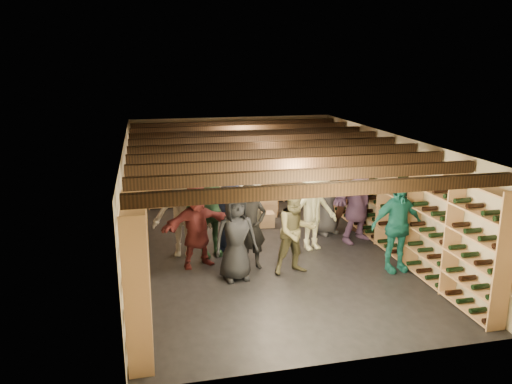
{
  "coord_description": "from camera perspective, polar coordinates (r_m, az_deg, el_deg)",
  "views": [
    {
      "loc": [
        -2.37,
        -9.45,
        3.9
      ],
      "look_at": [
        -0.19,
        0.2,
        1.28
      ],
      "focal_mm": 35.0,
      "sensor_mm": 36.0,
      "label": 1
    }
  ],
  "objects": [
    {
      "name": "person_7",
      "position": [
        10.89,
        -0.7,
        -1.29
      ],
      "size": [
        0.68,
        0.49,
        1.75
      ],
      "primitive_type": "imported",
      "rotation": [
        0.0,
        0.0,
        0.12
      ],
      "color": "gray",
      "rests_on": "ground"
    },
    {
      "name": "person_11",
      "position": [
        11.13,
        11.59,
        -0.83
      ],
      "size": [
        1.84,
        1.22,
        1.9
      ],
      "primitive_type": "imported",
      "rotation": [
        0.0,
        0.0,
        0.41
      ],
      "color": "slate",
      "rests_on": "ground"
    },
    {
      "name": "person_10",
      "position": [
        10.11,
        -5.42,
        -2.33
      ],
      "size": [
        1.16,
        0.69,
        1.85
      ],
      "primitive_type": "imported",
      "rotation": [
        0.0,
        0.0,
        0.23
      ],
      "color": "#24482C",
      "rests_on": "ground"
    },
    {
      "name": "person_0",
      "position": [
        9.04,
        -2.33,
        -5.17
      ],
      "size": [
        0.85,
        0.6,
        1.62
      ],
      "primitive_type": "imported",
      "rotation": [
        0.0,
        0.0,
        0.11
      ],
      "color": "black",
      "rests_on": "ground"
    },
    {
      "name": "crate_stack_left",
      "position": [
        12.88,
        1.42,
        -1.61
      ],
      "size": [
        0.58,
        0.47,
        0.51
      ],
      "rotation": [
        0.0,
        0.0,
        -0.31
      ],
      "color": "tan",
      "rests_on": "ground"
    },
    {
      "name": "person_3",
      "position": [
        10.51,
        6.6,
        -2.05
      ],
      "size": [
        1.24,
        0.89,
        1.73
      ],
      "primitive_type": "imported",
      "rotation": [
        0.0,
        0.0,
        0.25
      ],
      "color": "#EFF0BC",
      "rests_on": "ground"
    },
    {
      "name": "person_4",
      "position": [
        9.74,
        15.8,
        -3.76
      ],
      "size": [
        1.05,
        0.47,
        1.77
      ],
      "primitive_type": "imported",
      "rotation": [
        0.0,
        0.0,
        0.04
      ],
      "color": "#1A6D64",
      "rests_on": "ground"
    },
    {
      "name": "ground",
      "position": [
        10.5,
        1.29,
        -6.98
      ],
      "size": [
        8.0,
        8.0,
        0.0
      ],
      "primitive_type": "plane",
      "color": "black",
      "rests_on": "ground"
    },
    {
      "name": "person_12",
      "position": [
        11.51,
        8.13,
        -0.6
      ],
      "size": [
        1.0,
        0.84,
        1.73
      ],
      "primitive_type": "imported",
      "rotation": [
        0.0,
        0.0,
        0.41
      ],
      "color": "#38383E",
      "rests_on": "ground"
    },
    {
      "name": "walls",
      "position": [
        10.11,
        1.32,
        -0.65
      ],
      "size": [
        5.52,
        8.02,
        2.4
      ],
      "color": "#C2B697",
      "rests_on": "ground"
    },
    {
      "name": "wine_rack_right",
      "position": [
        11.03,
        14.39,
        -0.47
      ],
      "size": [
        0.32,
        7.5,
        2.15
      ],
      "color": "tan",
      "rests_on": "ground"
    },
    {
      "name": "person_5",
      "position": [
        9.68,
        -6.76,
        -3.85
      ],
      "size": [
        1.59,
        0.88,
        1.63
      ],
      "primitive_type": "imported",
      "rotation": [
        0.0,
        0.0,
        0.28
      ],
      "color": "maroon",
      "rests_on": "ground"
    },
    {
      "name": "wine_rack_back",
      "position": [
        13.78,
        -2.53,
        2.99
      ],
      "size": [
        4.7,
        0.3,
        2.15
      ],
      "color": "tan",
      "rests_on": "ground"
    },
    {
      "name": "ceiling_joists",
      "position": [
        9.88,
        1.36,
        5.28
      ],
      "size": [
        5.4,
        7.12,
        0.18
      ],
      "color": "black",
      "rests_on": "ground"
    },
    {
      "name": "person_8",
      "position": [
        11.65,
        10.76,
        -0.34
      ],
      "size": [
        1.04,
        0.91,
        1.81
      ],
      "primitive_type": "imported",
      "rotation": [
        0.0,
        0.0,
        -0.3
      ],
      "color": "#4C2B1F",
      "rests_on": "ground"
    },
    {
      "name": "wine_rack_left",
      "position": [
        9.87,
        -13.33,
        -2.21
      ],
      "size": [
        0.32,
        7.5,
        2.15
      ],
      "color": "tan",
      "rests_on": "ground"
    },
    {
      "name": "crate_loose",
      "position": [
        12.7,
        -1.45,
        -2.65
      ],
      "size": [
        0.59,
        0.49,
        0.17
      ],
      "primitive_type": "cube",
      "rotation": [
        0.0,
        0.0,
        -0.37
      ],
      "color": "tan",
      "rests_on": "ground"
    },
    {
      "name": "person_6",
      "position": [
        10.46,
        -2.96,
        -2.28
      ],
      "size": [
        0.94,
        0.79,
        1.65
      ],
      "primitive_type": "imported",
      "rotation": [
        0.0,
        0.0,
        -0.39
      ],
      "color": "#192243",
      "rests_on": "ground"
    },
    {
      "name": "ceiling",
      "position": [
        9.86,
        1.37,
        6.09
      ],
      "size": [
        5.5,
        8.0,
        0.01
      ],
      "primitive_type": "cube",
      "color": "beige",
      "rests_on": "walls"
    },
    {
      "name": "person_1",
      "position": [
        9.47,
        -0.53,
        -4.03
      ],
      "size": [
        0.68,
        0.53,
        1.67
      ],
      "primitive_type": "imported",
      "rotation": [
        0.0,
        0.0,
        0.22
      ],
      "color": "black",
      "rests_on": "ground"
    },
    {
      "name": "crate_stack_right",
      "position": [
        12.09,
        0.84,
        -3.14
      ],
      "size": [
        0.52,
        0.37,
        0.34
      ],
      "rotation": [
        0.0,
        0.0,
        -0.07
      ],
      "color": "tan",
      "rests_on": "ground"
    },
    {
      "name": "person_9",
      "position": [
        10.19,
        -8.49,
        -2.28
      ],
      "size": [
        1.32,
        0.93,
        1.86
      ],
      "primitive_type": "imported",
      "rotation": [
        0.0,
        0.0,
        -0.21
      ],
      "color": "#B7B2A9",
      "rests_on": "ground"
    },
    {
      "name": "person_2",
      "position": [
        9.31,
        4.55,
        -4.52
      ],
      "size": [
        0.87,
        0.71,
        1.64
      ],
      "primitive_type": "imported",
      "rotation": [
        0.0,
        0.0,
        0.12
      ],
      "color": "brown",
      "rests_on": "ground"
    }
  ]
}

